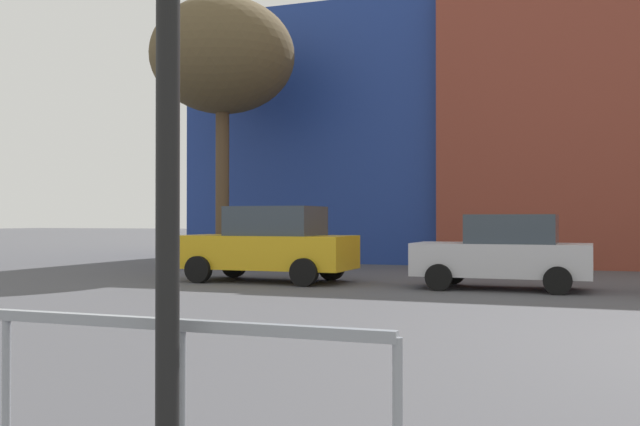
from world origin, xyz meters
name	(u,v)px	position (x,y,z in m)	size (l,w,h in m)	color
parked_car_0	(269,244)	(-10.57, 7.09, 0.93)	(4.34, 2.13, 1.88)	gold
parked_car_1	(504,252)	(-4.82, 7.09, 0.83)	(3.84, 1.89, 1.67)	silver
bare_tree_0	(222,57)	(-14.22, 11.46, 6.82)	(4.69, 4.69, 8.75)	brown
pedestrian_railing	(6,352)	(-6.12, -6.31, 0.79)	(4.70, 0.06, 1.03)	gray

